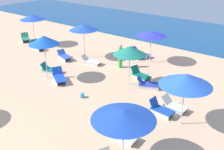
{
  "coord_description": "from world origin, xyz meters",
  "views": [
    {
      "loc": [
        8.54,
        -0.86,
        7.29
      ],
      "look_at": [
        -0.05,
        10.12,
        1.08
      ],
      "focal_mm": 44.01,
      "sensor_mm": 36.0,
      "label": 1
    }
  ],
  "objects_px": {
    "umbrella_2": "(44,40)",
    "umbrella_6": "(151,33)",
    "umbrella_4": "(130,50)",
    "lounge_chair_7_0": "(25,38)",
    "lounge_chair_8_0": "(174,105)",
    "lounge_chair_8_1": "(161,109)",
    "umbrella_3": "(83,27)",
    "lounge_chair_4_0": "(148,84)",
    "lounge_chair_3_1": "(91,61)",
    "lounge_chair_5_1": "(122,134)",
    "lounge_chair_3_0": "(64,56)",
    "umbrella_7": "(32,17)",
    "lounge_chair_2_0": "(59,77)",
    "lounge_chair_4_1": "(140,75)",
    "lounge_chair_6_1": "(141,54)",
    "beach_ball_0": "(82,95)",
    "umbrella_8": "(186,80)",
    "lounge_chair_7_1": "(38,46)",
    "beachgoer_1": "(120,57)",
    "umbrella_5": "(124,115)",
    "lounge_chair_6_0": "(136,54)",
    "lounge_chair_2_1": "(51,69)"
  },
  "relations": [
    {
      "from": "lounge_chair_2_1",
      "to": "umbrella_8",
      "type": "distance_m",
      "value": 9.66
    },
    {
      "from": "umbrella_2",
      "to": "lounge_chair_7_1",
      "type": "relative_size",
      "value": 1.92
    },
    {
      "from": "lounge_chair_5_1",
      "to": "umbrella_7",
      "type": "relative_size",
      "value": 0.5
    },
    {
      "from": "umbrella_4",
      "to": "umbrella_7",
      "type": "relative_size",
      "value": 0.93
    },
    {
      "from": "lounge_chair_3_0",
      "to": "lounge_chair_7_1",
      "type": "distance_m",
      "value": 3.45
    },
    {
      "from": "umbrella_4",
      "to": "beach_ball_0",
      "type": "bearing_deg",
      "value": -110.01
    },
    {
      "from": "umbrella_7",
      "to": "umbrella_4",
      "type": "bearing_deg",
      "value": -7.59
    },
    {
      "from": "lounge_chair_7_1",
      "to": "beachgoer_1",
      "type": "bearing_deg",
      "value": -72.23
    },
    {
      "from": "umbrella_4",
      "to": "lounge_chair_3_0",
      "type": "bearing_deg",
      "value": 175.14
    },
    {
      "from": "umbrella_2",
      "to": "lounge_chair_6_1",
      "type": "bearing_deg",
      "value": 70.34
    },
    {
      "from": "lounge_chair_6_0",
      "to": "umbrella_3",
      "type": "bearing_deg",
      "value": 151.9
    },
    {
      "from": "lounge_chair_4_1",
      "to": "lounge_chair_8_1",
      "type": "xyz_separation_m",
      "value": [
        3.11,
        -2.98,
        0.03
      ]
    },
    {
      "from": "lounge_chair_6_1",
      "to": "lounge_chair_7_0",
      "type": "relative_size",
      "value": 1.01
    },
    {
      "from": "lounge_chair_3_0",
      "to": "umbrella_4",
      "type": "distance_m",
      "value": 6.54
    },
    {
      "from": "umbrella_7",
      "to": "lounge_chair_7_0",
      "type": "relative_size",
      "value": 1.82
    },
    {
      "from": "lounge_chair_4_0",
      "to": "umbrella_5",
      "type": "distance_m",
      "value": 6.61
    },
    {
      "from": "beach_ball_0",
      "to": "umbrella_4",
      "type": "bearing_deg",
      "value": 69.99
    },
    {
      "from": "lounge_chair_4_1",
      "to": "umbrella_8",
      "type": "xyz_separation_m",
      "value": [
        4.26,
        -3.15,
        2.04
      ]
    },
    {
      "from": "lounge_chair_2_0",
      "to": "lounge_chair_5_1",
      "type": "relative_size",
      "value": 1.22
    },
    {
      "from": "umbrella_5",
      "to": "lounge_chair_6_1",
      "type": "distance_m",
      "value": 11.75
    },
    {
      "from": "umbrella_7",
      "to": "lounge_chair_2_1",
      "type": "bearing_deg",
      "value": -28.93
    },
    {
      "from": "umbrella_4",
      "to": "lounge_chair_5_1",
      "type": "bearing_deg",
      "value": -58.34
    },
    {
      "from": "umbrella_2",
      "to": "umbrella_6",
      "type": "xyz_separation_m",
      "value": [
        3.61,
        6.49,
        -0.39
      ]
    },
    {
      "from": "lounge_chair_3_1",
      "to": "lounge_chair_5_1",
      "type": "distance_m",
      "value": 8.95
    },
    {
      "from": "umbrella_2",
      "to": "lounge_chair_6_0",
      "type": "distance_m",
      "value": 7.46
    },
    {
      "from": "umbrella_2",
      "to": "umbrella_4",
      "type": "bearing_deg",
      "value": 28.66
    },
    {
      "from": "lounge_chair_4_0",
      "to": "umbrella_5",
      "type": "xyz_separation_m",
      "value": [
        2.46,
        -5.88,
        1.75
      ]
    },
    {
      "from": "umbrella_5",
      "to": "lounge_chair_6_1",
      "type": "height_order",
      "value": "umbrella_5"
    },
    {
      "from": "umbrella_4",
      "to": "umbrella_8",
      "type": "xyz_separation_m",
      "value": [
        4.32,
        -2.0,
        0.11
      ]
    },
    {
      "from": "umbrella_3",
      "to": "lounge_chair_3_0",
      "type": "xyz_separation_m",
      "value": [
        -0.87,
        -1.28,
        -2.08
      ]
    },
    {
      "from": "lounge_chair_8_0",
      "to": "lounge_chair_8_1",
      "type": "bearing_deg",
      "value": 163.48
    },
    {
      "from": "umbrella_6",
      "to": "lounge_chair_7_0",
      "type": "distance_m",
      "value": 11.93
    },
    {
      "from": "lounge_chair_2_1",
      "to": "lounge_chair_8_0",
      "type": "height_order",
      "value": "lounge_chair_2_1"
    },
    {
      "from": "lounge_chair_2_1",
      "to": "beach_ball_0",
      "type": "relative_size",
      "value": 4.93
    },
    {
      "from": "lounge_chair_2_0",
      "to": "lounge_chair_4_1",
      "type": "xyz_separation_m",
      "value": [
        3.71,
        3.45,
        -0.03
      ]
    },
    {
      "from": "umbrella_2",
      "to": "umbrella_5",
      "type": "relative_size",
      "value": 1.17
    },
    {
      "from": "lounge_chair_6_0",
      "to": "beach_ball_0",
      "type": "relative_size",
      "value": 5.41
    },
    {
      "from": "lounge_chair_2_0",
      "to": "lounge_chair_8_0",
      "type": "height_order",
      "value": "lounge_chair_2_0"
    },
    {
      "from": "umbrella_4",
      "to": "beach_ball_0",
      "type": "height_order",
      "value": "umbrella_4"
    },
    {
      "from": "lounge_chair_6_1",
      "to": "lounge_chair_7_1",
      "type": "bearing_deg",
      "value": 112.15
    },
    {
      "from": "umbrella_7",
      "to": "lounge_chair_7_1",
      "type": "relative_size",
      "value": 1.79
    },
    {
      "from": "umbrella_7",
      "to": "beachgoer_1",
      "type": "distance_m",
      "value": 9.04
    },
    {
      "from": "umbrella_4",
      "to": "lounge_chair_7_0",
      "type": "relative_size",
      "value": 1.69
    },
    {
      "from": "lounge_chair_5_1",
      "to": "lounge_chair_8_0",
      "type": "height_order",
      "value": "lounge_chair_5_1"
    },
    {
      "from": "lounge_chair_4_1",
      "to": "umbrella_2",
      "type": "bearing_deg",
      "value": 140.49
    },
    {
      "from": "lounge_chair_6_1",
      "to": "umbrella_7",
      "type": "xyz_separation_m",
      "value": [
        -8.86,
        -3.08,
        2.16
      ]
    },
    {
      "from": "umbrella_3",
      "to": "lounge_chair_4_0",
      "type": "height_order",
      "value": "umbrella_3"
    },
    {
      "from": "lounge_chair_5_1",
      "to": "lounge_chair_6_0",
      "type": "xyz_separation_m",
      "value": [
        -5.15,
        8.89,
        0.03
      ]
    },
    {
      "from": "umbrella_6",
      "to": "beachgoer_1",
      "type": "bearing_deg",
      "value": -116.18
    },
    {
      "from": "lounge_chair_4_0",
      "to": "beach_ball_0",
      "type": "distance_m",
      "value": 3.94
    }
  ]
}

